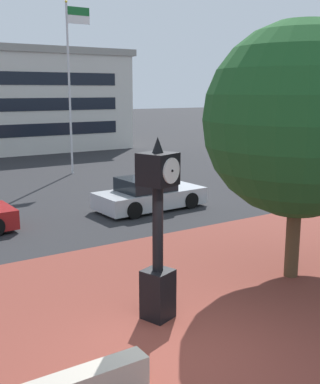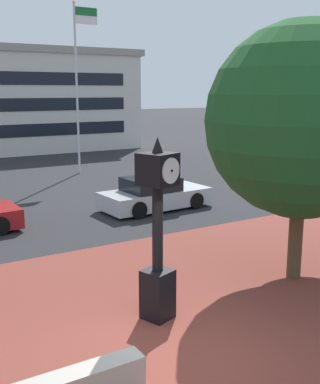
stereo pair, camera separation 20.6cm
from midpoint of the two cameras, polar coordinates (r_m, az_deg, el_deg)
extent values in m
plane|color=#262628|center=(9.00, 2.10, -18.62)|extent=(200.00, 200.00, 0.00)
cube|color=brown|center=(9.83, -1.80, -15.78)|extent=(44.00, 10.25, 0.01)
cube|color=black|center=(9.99, -0.86, -12.03)|extent=(0.69, 0.69, 1.03)
cylinder|color=black|center=(9.50, -0.89, -4.34)|extent=(0.22, 0.22, 1.75)
cube|color=black|center=(9.24, -0.91, 2.75)|extent=(0.80, 0.80, 0.63)
cylinder|color=white|center=(9.45, -2.46, 2.94)|extent=(0.48, 0.19, 0.49)
sphere|color=black|center=(9.46, -2.56, 2.96)|extent=(0.05, 0.05, 0.05)
cylinder|color=white|center=(9.04, 0.71, 2.54)|extent=(0.48, 0.19, 0.49)
sphere|color=black|center=(9.03, 0.81, 2.53)|extent=(0.05, 0.05, 0.05)
cone|color=black|center=(9.18, -0.92, 5.62)|extent=(0.22, 0.22, 0.30)
cylinder|color=#4C3823|center=(12.35, 15.05, -4.91)|extent=(0.35, 0.35, 2.16)
sphere|color=#1E5123|center=(11.86, 15.79, 8.22)|extent=(4.63, 4.63, 4.63)
sphere|color=#1E5123|center=(13.22, 16.78, 6.49)|extent=(3.01, 3.01, 3.01)
cube|color=black|center=(23.47, 15.35, 1.39)|extent=(4.06, 1.95, 0.64)
cube|color=black|center=(23.24, 15.08, 2.70)|extent=(1.90, 1.62, 0.56)
cylinder|color=black|center=(24.95, 15.94, 1.68)|extent=(0.65, 0.24, 0.64)
cylinder|color=black|center=(23.23, 11.71, 1.16)|extent=(0.65, 0.24, 0.64)
cylinder|color=black|center=(22.05, 14.65, 0.44)|extent=(0.65, 0.24, 0.64)
cube|color=#B7BABF|center=(18.87, -1.47, -0.71)|extent=(4.40, 2.09, 0.64)
cube|color=black|center=(18.63, -2.03, 0.89)|extent=(2.06, 1.71, 0.56)
cylinder|color=black|center=(20.34, 0.24, -0.11)|extent=(0.65, 0.25, 0.64)
cylinder|color=black|center=(18.99, 3.35, -1.01)|extent=(0.65, 0.25, 0.64)
cylinder|color=black|center=(18.93, -6.30, -1.10)|extent=(0.65, 0.25, 0.64)
cylinder|color=black|center=(17.47, -3.47, -2.16)|extent=(0.65, 0.25, 0.64)
cylinder|color=silver|center=(27.12, -10.92, 11.68)|extent=(0.12, 0.12, 9.08)
sphere|color=gold|center=(27.51, -11.32, 21.30)|extent=(0.14, 0.14, 0.14)
cube|color=#19662D|center=(27.70, -9.88, 20.39)|extent=(1.25, 0.02, 0.43)
cube|color=white|center=(27.64, -9.85, 19.51)|extent=(1.25, 0.02, 0.43)
camera|label=1|loc=(0.10, -90.62, -0.13)|focal=44.91mm
camera|label=2|loc=(0.10, 89.38, 0.13)|focal=44.91mm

